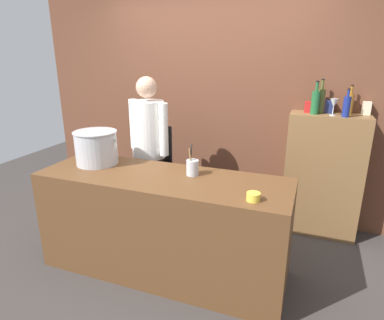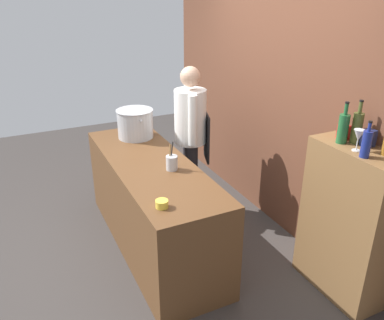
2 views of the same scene
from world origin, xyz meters
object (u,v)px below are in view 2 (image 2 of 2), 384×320
(wine_bottle_green, at_px, (343,128))
(wine_bottle_olive, at_px, (357,127))
(spice_tin_navy, at_px, (368,138))
(utensil_crock, at_px, (172,163))
(butter_jar, at_px, (162,204))
(stockpot_large, at_px, (135,124))
(spice_tin_red, at_px, (343,132))
(wine_glass_wide, at_px, (359,136))
(wine_bottle_cobalt, at_px, (366,143))
(chef, at_px, (191,131))

(wine_bottle_green, height_order, wine_bottle_olive, wine_bottle_olive)
(spice_tin_navy, bearing_deg, utensil_crock, -131.82)
(butter_jar, height_order, wine_bottle_green, wine_bottle_green)
(utensil_crock, xyz_separation_m, wine_bottle_green, (0.90, 1.03, 0.45))
(stockpot_large, distance_m, utensil_crock, 0.93)
(spice_tin_navy, bearing_deg, wine_bottle_olive, -158.96)
(stockpot_large, relative_size, butter_jar, 4.65)
(butter_jar, height_order, spice_tin_red, spice_tin_red)
(wine_glass_wide, bearing_deg, utensil_crock, -136.51)
(wine_bottle_olive, bearing_deg, spice_tin_red, -171.98)
(wine_bottle_cobalt, xyz_separation_m, spice_tin_navy, (-0.14, 0.19, -0.04))
(utensil_crock, height_order, spice_tin_red, spice_tin_red)
(utensil_crock, distance_m, wine_bottle_green, 1.44)
(butter_jar, bearing_deg, wine_bottle_green, 76.42)
(chef, relative_size, wine_glass_wide, 10.24)
(wine_bottle_cobalt, bearing_deg, chef, -165.83)
(wine_bottle_olive, distance_m, spice_tin_navy, 0.12)
(spice_tin_red, xyz_separation_m, spice_tin_navy, (0.20, 0.05, 0.01))
(butter_jar, bearing_deg, chef, 146.29)
(wine_bottle_olive, xyz_separation_m, spice_tin_navy, (0.09, 0.03, -0.06))
(wine_bottle_green, distance_m, wine_bottle_olive, 0.10)
(utensil_crock, bearing_deg, wine_bottle_olive, 49.91)
(stockpot_large, height_order, spice_tin_red, spice_tin_red)
(utensil_crock, relative_size, butter_jar, 2.70)
(wine_bottle_green, xyz_separation_m, spice_tin_red, (-0.06, 0.08, -0.06))
(utensil_crock, height_order, butter_jar, utensil_crock)
(chef, relative_size, spice_tin_navy, 12.94)
(butter_jar, height_order, wine_bottle_cobalt, wine_bottle_cobalt)
(stockpot_large, xyz_separation_m, wine_bottle_green, (1.83, 1.06, 0.37))
(wine_glass_wide, bearing_deg, butter_jar, -110.36)
(butter_jar, bearing_deg, spice_tin_red, 79.47)
(wine_bottle_green, xyz_separation_m, wine_glass_wide, (0.17, -0.02, -0.01))
(wine_bottle_green, bearing_deg, spice_tin_navy, 42.58)
(butter_jar, bearing_deg, stockpot_large, 168.88)
(wine_bottle_olive, bearing_deg, wine_bottle_cobalt, -33.14)
(spice_tin_red, bearing_deg, wine_bottle_green, -51.02)
(chef, height_order, spice_tin_red, chef)
(chef, distance_m, utensil_crock, 0.84)
(stockpot_large, relative_size, wine_bottle_olive, 1.34)
(spice_tin_red, bearing_deg, wine_bottle_olive, 8.02)
(stockpot_large, xyz_separation_m, butter_jar, (1.50, -0.29, -0.12))
(utensil_crock, height_order, wine_bottle_cobalt, wine_bottle_cobalt)
(wine_bottle_cobalt, distance_m, spice_tin_navy, 0.24)
(wine_bottle_green, xyz_separation_m, wine_bottle_olive, (0.05, 0.09, 0.01))
(wine_bottle_green, xyz_separation_m, spice_tin_navy, (0.14, 0.13, -0.06))
(wine_bottle_cobalt, xyz_separation_m, wine_glass_wide, (-0.11, 0.04, 0.01))
(stockpot_large, bearing_deg, wine_bottle_cobalt, 25.39)
(wine_bottle_olive, height_order, wine_glass_wide, wine_bottle_olive)
(butter_jar, height_order, wine_bottle_olive, wine_bottle_olive)
(wine_bottle_cobalt, height_order, wine_glass_wide, wine_bottle_cobalt)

